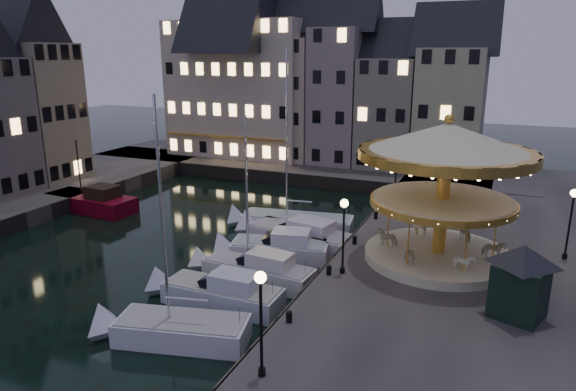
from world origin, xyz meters
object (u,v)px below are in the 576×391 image
at_px(bollard_b, 329,269).
at_px(motorboat_d, 274,249).
at_px(streetlamp_d, 571,214).
at_px(motorboat_a, 171,330).
at_px(bollard_c, 355,239).
at_px(streetlamp_c, 396,173).
at_px(motorboat_e, 295,235).
at_px(red_fishing_boat, 92,202).
at_px(ticket_kiosk, 522,269).
at_px(motorboat_c, 252,270).
at_px(bollard_d, 376,215).
at_px(streetlamp_b, 344,226).
at_px(motorboat_b, 216,293).
at_px(motorboat_f, 290,222).
at_px(carousel, 446,166).
at_px(streetlamp_a, 261,309).
at_px(bollard_a, 289,316).

relative_size(bollard_b, motorboat_d, 0.08).
bearing_deg(streetlamp_d, motorboat_a, -139.68).
height_order(bollard_c, motorboat_d, motorboat_d).
xyz_separation_m(streetlamp_c, motorboat_e, (-5.34, -7.25, -3.37)).
xyz_separation_m(streetlamp_d, red_fishing_boat, (-35.31, -0.23, -3.31)).
bearing_deg(motorboat_d, ticket_kiosk, -18.18).
relative_size(motorboat_c, ticket_kiosk, 2.62).
bearing_deg(bollard_d, streetlamp_b, -86.57).
bearing_deg(streetlamp_d, bollard_c, -168.14).
height_order(streetlamp_b, streetlamp_c, same).
distance_m(streetlamp_c, bollard_d, 4.29).
xyz_separation_m(streetlamp_d, motorboat_c, (-16.64, -7.32, -3.34)).
xyz_separation_m(streetlamp_b, motorboat_b, (-5.80, -3.65, -3.38)).
distance_m(motorboat_f, red_fishing_boat, 17.27).
distance_m(motorboat_b, motorboat_e, 9.91).
bearing_deg(motorboat_a, bollard_c, 66.42).
bearing_deg(carousel, motorboat_f, 156.32).
relative_size(streetlamp_b, motorboat_c, 0.41).
xyz_separation_m(streetlamp_a, bollard_c, (-0.60, 14.50, -2.41)).
bearing_deg(streetlamp_c, motorboat_a, -105.56).
bearing_deg(ticket_kiosk, streetlamp_b, 170.72).
bearing_deg(bollard_c, motorboat_b, -122.53).
distance_m(bollard_b, motorboat_b, 6.15).
height_order(bollard_a, motorboat_d, motorboat_d).
height_order(bollard_a, bollard_c, same).
bearing_deg(streetlamp_b, streetlamp_d, 31.78).
bearing_deg(bollard_d, bollard_b, -90.00).
bearing_deg(streetlamp_a, bollard_b, 93.61).
bearing_deg(streetlamp_d, motorboat_d, -167.62).
distance_m(streetlamp_a, streetlamp_b, 10.00).
bearing_deg(streetlamp_c, streetlamp_d, -29.91).
bearing_deg(streetlamp_a, streetlamp_d, 56.39).
height_order(motorboat_b, carousel, carousel).
bearing_deg(bollard_a, motorboat_e, 111.16).
xyz_separation_m(bollard_a, ticket_kiosk, (9.30, 4.58, 2.02)).
bearing_deg(ticket_kiosk, motorboat_f, 146.46).
height_order(bollard_a, motorboat_a, motorboat_a).
distance_m(streetlamp_d, motorboat_b, 20.42).
xyz_separation_m(motorboat_b, red_fishing_boat, (-18.21, 10.42, 0.07)).
bearing_deg(carousel, ticket_kiosk, -51.98).
bearing_deg(motorboat_b, bollard_c, 57.47).
xyz_separation_m(bollard_d, motorboat_b, (-5.20, -13.65, -0.96)).
height_order(streetlamp_a, carousel, carousel).
distance_m(streetlamp_b, carousel, 6.61).
height_order(bollard_a, motorboat_f, motorboat_f).
bearing_deg(streetlamp_c, streetlamp_b, -90.00).
relative_size(motorboat_f, red_fishing_boat, 1.49).
xyz_separation_m(streetlamp_c, streetlamp_d, (11.30, -6.50, 0.00)).
bearing_deg(motorboat_c, motorboat_a, -94.14).
distance_m(bollard_c, motorboat_f, 7.74).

